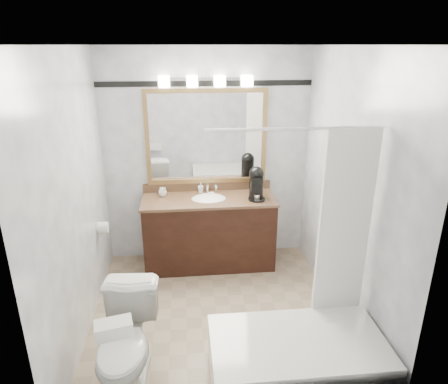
# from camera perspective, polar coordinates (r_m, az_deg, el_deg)

# --- Properties ---
(room) EXTENTS (2.42, 2.62, 2.52)m
(room) POSITION_cam_1_polar(r_m,az_deg,el_deg) (3.48, -1.17, -0.76)
(room) COLOR gray
(room) RESTS_ON ground
(vanity) EXTENTS (1.53, 0.58, 0.97)m
(vanity) POSITION_cam_1_polar(r_m,az_deg,el_deg) (4.74, -2.13, -5.49)
(vanity) COLOR black
(vanity) RESTS_ON ground
(mirror) EXTENTS (1.40, 0.04, 1.10)m
(mirror) POSITION_cam_1_polar(r_m,az_deg,el_deg) (4.64, -2.52, 7.81)
(mirror) COLOR #A6804B
(mirror) RESTS_ON room
(vanity_light_bar) EXTENTS (1.02, 0.14, 0.12)m
(vanity_light_bar) POSITION_cam_1_polar(r_m,az_deg,el_deg) (4.49, -2.60, 15.58)
(vanity_light_bar) COLOR silver
(vanity_light_bar) RESTS_ON room
(accent_stripe) EXTENTS (2.40, 0.01, 0.06)m
(accent_stripe) POSITION_cam_1_polar(r_m,az_deg,el_deg) (4.56, -2.65, 15.23)
(accent_stripe) COLOR black
(accent_stripe) RESTS_ON room
(bathtub) EXTENTS (1.30, 0.75, 1.96)m
(bathtub) POSITION_cam_1_polar(r_m,az_deg,el_deg) (3.33, 10.68, -22.00)
(bathtub) COLOR white
(bathtub) RESTS_ON ground
(tp_roll) EXTENTS (0.11, 0.12, 0.12)m
(tp_roll) POSITION_cam_1_polar(r_m,az_deg,el_deg) (4.39, -16.92, -4.88)
(tp_roll) COLOR white
(tp_roll) RESTS_ON room
(toilet) EXTENTS (0.49, 0.79, 0.77)m
(toilet) POSITION_cam_1_polar(r_m,az_deg,el_deg) (3.29, -13.75, -20.44)
(toilet) COLOR white
(toilet) RESTS_ON ground
(tissue_box) EXTENTS (0.26, 0.18, 0.10)m
(tissue_box) POSITION_cam_1_polar(r_m,az_deg,el_deg) (2.75, -15.48, -18.27)
(tissue_box) COLOR white
(tissue_box) RESTS_ON toilet
(coffee_maker) EXTENTS (0.19, 0.24, 0.37)m
(coffee_maker) POSITION_cam_1_polar(r_m,az_deg,el_deg) (4.52, 4.64, 1.40)
(coffee_maker) COLOR black
(coffee_maker) RESTS_ON vanity
(cup_left) EXTENTS (0.12, 0.12, 0.07)m
(cup_left) POSITION_cam_1_polar(r_m,az_deg,el_deg) (4.67, -8.76, -0.18)
(cup_left) COLOR white
(cup_left) RESTS_ON vanity
(cup_right) EXTENTS (0.09, 0.09, 0.07)m
(cup_right) POSITION_cam_1_polar(r_m,az_deg,el_deg) (4.76, -8.76, 0.19)
(cup_right) COLOR white
(cup_right) RESTS_ON vanity
(soap_bottle_a) EXTENTS (0.06, 0.06, 0.12)m
(soap_bottle_a) POSITION_cam_1_polar(r_m,az_deg,el_deg) (4.74, -3.33, 0.62)
(soap_bottle_a) COLOR white
(soap_bottle_a) RESTS_ON vanity
(soap_bar) EXTENTS (0.08, 0.06, 0.02)m
(soap_bar) POSITION_cam_1_polar(r_m,az_deg,el_deg) (4.68, -1.88, -0.22)
(soap_bar) COLOR beige
(soap_bar) RESTS_ON vanity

